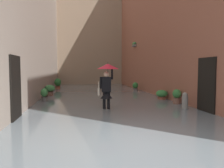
{
  "coord_description": "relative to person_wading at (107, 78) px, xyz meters",
  "views": [
    {
      "loc": [
        1.45,
        4.73,
        1.75
      ],
      "look_at": [
        0.1,
        -3.54,
        1.18
      ],
      "focal_mm": 34.75,
      "sensor_mm": 36.0,
      "label": 1
    }
  ],
  "objects": [
    {
      "name": "ground_plane",
      "position": [
        -0.24,
        -5.38,
        -1.38
      ],
      "size": [
        60.0,
        60.0,
        0.0
      ],
      "primitive_type": "plane",
      "color": "#605B56"
    },
    {
      "name": "potted_plant_mid_right",
      "position": [
        2.8,
        -9.74,
        -0.82
      ],
      "size": [
        0.55,
        0.55,
        0.99
      ],
      "color": "#9E563D",
      "rests_on": "ground_plane"
    },
    {
      "name": "potted_plant_mid_left",
      "position": [
        -3.33,
        -2.36,
        -1.02
      ],
      "size": [
        0.63,
        0.63,
        0.63
      ],
      "color": "brown",
      "rests_on": "ground_plane"
    },
    {
      "name": "flood_water",
      "position": [
        -0.24,
        -5.38,
        -1.32
      ],
      "size": [
        7.7,
        24.77,
        0.12
      ],
      "primitive_type": "cube",
      "color": "slate",
      "rests_on": "ground_plane"
    },
    {
      "name": "person_wading",
      "position": [
        0.0,
        0.0,
        0.0
      ],
      "size": [
        0.91,
        0.91,
        2.05
      ],
      "color": "#4C4233",
      "rests_on": "ground_plane"
    },
    {
      "name": "mooring_bollard",
      "position": [
        -3.19,
        0.46,
        -0.98
      ],
      "size": [
        0.24,
        0.24,
        0.8
      ],
      "color": "gray",
      "rests_on": "ground_plane"
    },
    {
      "name": "potted_plant_near_left",
      "position": [
        -3.17,
        -7.16,
        -0.97
      ],
      "size": [
        0.42,
        0.42,
        0.77
      ],
      "color": "#66605B",
      "rests_on": "ground_plane"
    },
    {
      "name": "building_facade_far",
      "position": [
        -0.24,
        -15.67,
        3.91
      ],
      "size": [
        10.5,
        1.8,
        10.59
      ],
      "primitive_type": "cube",
      "color": "gray",
      "rests_on": "ground_plane"
    },
    {
      "name": "potted_plant_near_right",
      "position": [
        2.87,
        -4.95,
        -0.92
      ],
      "size": [
        0.61,
        0.61,
        0.79
      ],
      "color": "brown",
      "rests_on": "ground_plane"
    },
    {
      "name": "potted_plant_far_right",
      "position": [
        2.87,
        -2.65,
        -0.96
      ],
      "size": [
        0.36,
        0.36,
        0.78
      ],
      "color": "#66605B",
      "rests_on": "ground_plane"
    },
    {
      "name": "potted_plant_far_left",
      "position": [
        -3.43,
        -0.78,
        -0.94
      ],
      "size": [
        0.4,
        0.4,
        0.82
      ],
      "color": "brown",
      "rests_on": "ground_plane"
    }
  ]
}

